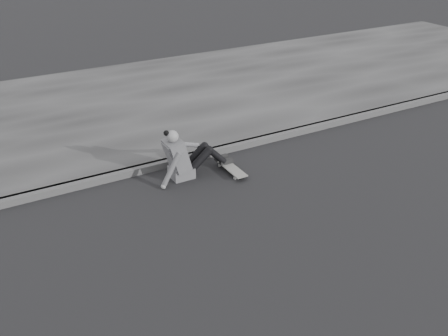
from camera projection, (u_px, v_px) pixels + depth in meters
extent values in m
plane|color=black|center=(312.00, 221.00, 7.10)|extent=(80.00, 80.00, 0.00)
cube|color=#474747|center=(223.00, 149.00, 9.06)|extent=(24.00, 0.16, 0.12)
cube|color=#363636|center=(159.00, 100.00, 11.39)|extent=(24.00, 6.00, 0.12)
cylinder|color=#9E9E99|center=(235.00, 178.00, 8.17)|extent=(0.03, 0.05, 0.05)
cylinder|color=#9E9E99|center=(243.00, 176.00, 8.24)|extent=(0.03, 0.05, 0.05)
cylinder|color=#9E9E99|center=(220.00, 165.00, 8.57)|extent=(0.03, 0.05, 0.05)
cylinder|color=#9E9E99|center=(227.00, 163.00, 8.64)|extent=(0.03, 0.05, 0.05)
cube|color=#2C2C2F|center=(239.00, 175.00, 8.19)|extent=(0.16, 0.04, 0.03)
cube|color=#2C2C2F|center=(223.00, 163.00, 8.59)|extent=(0.16, 0.04, 0.03)
cube|color=slate|center=(231.00, 168.00, 8.38)|extent=(0.20, 0.78, 0.02)
cube|color=#59595C|center=(181.00, 172.00, 8.22)|extent=(0.36, 0.34, 0.18)
cube|color=#59595C|center=(177.00, 154.00, 8.03)|extent=(0.37, 0.40, 0.57)
cube|color=#59595C|center=(169.00, 149.00, 7.92)|extent=(0.14, 0.30, 0.20)
cylinder|color=gray|center=(173.00, 142.00, 7.90)|extent=(0.09, 0.09, 0.08)
sphere|color=gray|center=(172.00, 136.00, 7.85)|extent=(0.20, 0.20, 0.20)
sphere|color=black|center=(166.00, 133.00, 7.80)|extent=(0.09, 0.09, 0.09)
cylinder|color=black|center=(201.00, 159.00, 8.20)|extent=(0.43, 0.13, 0.39)
cylinder|color=black|center=(196.00, 155.00, 8.34)|extent=(0.43, 0.13, 0.39)
cylinder|color=black|center=(217.00, 156.00, 8.33)|extent=(0.35, 0.11, 0.36)
cylinder|color=black|center=(212.00, 152.00, 8.47)|extent=(0.35, 0.11, 0.36)
sphere|color=black|center=(209.00, 150.00, 8.21)|extent=(0.13, 0.13, 0.13)
sphere|color=black|center=(204.00, 146.00, 8.35)|extent=(0.13, 0.13, 0.13)
cube|color=black|center=(226.00, 162.00, 8.48)|extent=(0.24, 0.08, 0.07)
cube|color=black|center=(221.00, 158.00, 8.62)|extent=(0.24, 0.08, 0.07)
cylinder|color=#59595C|center=(171.00, 170.00, 7.85)|extent=(0.38, 0.08, 0.58)
sphere|color=gray|center=(163.00, 187.00, 7.89)|extent=(0.08, 0.08, 0.08)
cylinder|color=#59595C|center=(186.00, 144.00, 8.23)|extent=(0.48, 0.08, 0.21)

